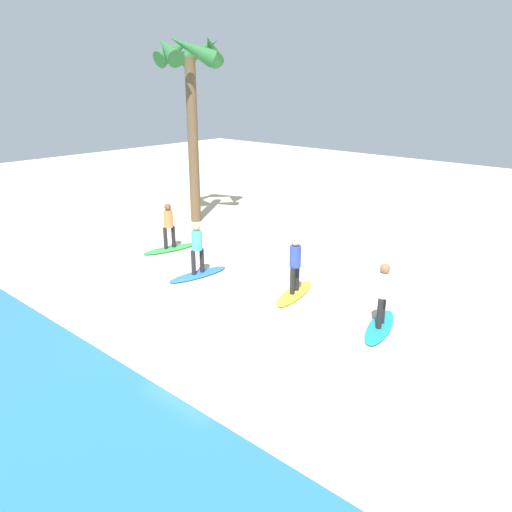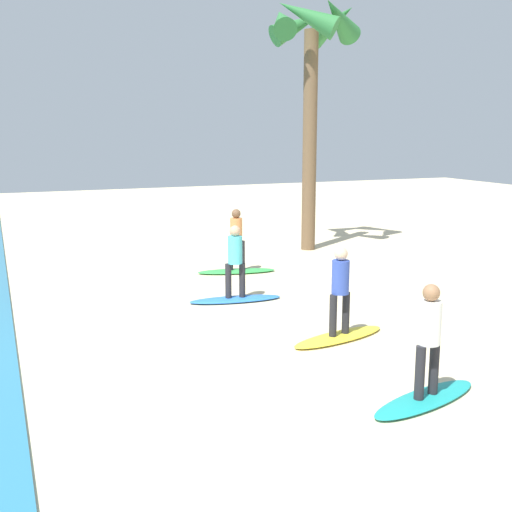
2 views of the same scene
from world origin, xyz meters
name	(u,v)px [view 2 (image 2 of 2)]	position (x,y,z in m)	size (l,w,h in m)	color
ground_plane	(187,336)	(0.00, 0.00, 0.00)	(60.00, 60.00, 0.00)	beige
surfboard_teal	(425,399)	(-4.15, -2.31, 0.04)	(2.10, 0.56, 0.09)	teal
surfer_teal	(429,332)	(-4.15, -2.31, 1.04)	(0.32, 0.45, 1.64)	#232328
surfboard_yellow	(339,337)	(-1.26, -2.55, 0.04)	(2.10, 0.56, 0.09)	yellow
surfer_yellow	(340,285)	(-1.26, -2.55, 1.04)	(0.32, 0.45, 1.64)	#232328
surfboard_blue	(235,299)	(1.94, -1.71, 0.04)	(2.10, 0.56, 0.09)	blue
surfer_blue	(235,256)	(1.94, -1.71, 1.04)	(0.32, 0.46, 1.64)	#232328
surfboard_green	(237,271)	(4.63, -2.75, 0.04)	(2.10, 0.56, 0.09)	green
surfer_green	(236,235)	(4.63, -2.75, 1.04)	(0.32, 0.45, 1.64)	#232328
palm_tree	(311,49)	(6.95, -6.09, 6.18)	(2.88, 3.03, 7.71)	brown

